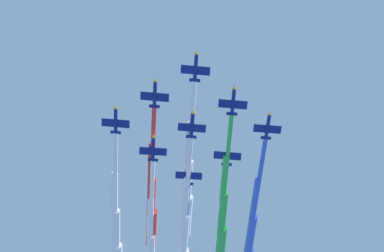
{
  "coord_description": "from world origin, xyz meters",
  "views": [
    {
      "loc": [
        -50.15,
        81.03,
        52.83
      ],
      "look_at": [
        0.0,
        0.0,
        206.02
      ],
      "focal_mm": 56.74,
      "sensor_mm": 36.0,
      "label": 1
    }
  ],
  "objects": [
    {
      "name": "jet_port_outer",
      "position": [
        43.75,
        -22.41,
        206.45
      ],
      "size": [
        43.74,
        60.58,
        3.75
      ],
      "color": "navy"
    },
    {
      "name": "jet_starboard_inner",
      "position": [
        26.13,
        -17.34,
        207.42
      ],
      "size": [
        39.05,
        54.28,
        3.78
      ],
      "color": "navy"
    },
    {
      "name": "jet_starboard_mid",
      "position": [
        7.03,
        -49.08,
        207.25
      ],
      "size": [
        44.64,
        61.48,
        3.72
      ],
      "color": "navy"
    },
    {
      "name": "jet_lead",
      "position": [
        13.01,
        -18.48,
        207.79
      ],
      "size": [
        41.24,
        57.5,
        3.8
      ],
      "color": "navy"
    },
    {
      "name": "jet_port_inner",
      "position": [
        9.07,
        -33.68,
        205.25
      ],
      "size": [
        41.57,
        59.37,
        3.81
      ],
      "color": "navy"
    },
    {
      "name": "jet_port_mid",
      "position": [
        25.22,
        -35.82,
        205.91
      ],
      "size": [
        43.95,
        61.15,
        3.75
      ],
      "color": "navy"
    }
  ]
}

